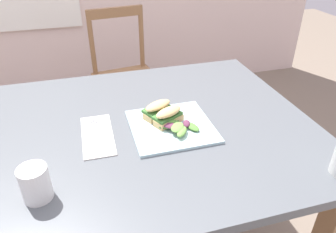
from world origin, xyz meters
TOP-DOWN VIEW (x-y plane):
  - dining_table at (-0.01, -0.04)m, footprint 1.20×0.94m
  - chair_wooden_far at (0.10, 1.00)m, footprint 0.45×0.45m
  - plate_lunch at (0.09, -0.08)m, footprint 0.27×0.27m
  - sandwich_half_front at (0.09, -0.06)m, footprint 0.11×0.10m
  - sandwich_half_back at (0.06, -0.01)m, footprint 0.11×0.10m
  - salad_mixed_greens at (0.10, -0.10)m, footprint 0.14×0.14m
  - napkin_folded at (-0.15, -0.06)m, footprint 0.10×0.24m
  - fork_on_napkin at (-0.15, -0.04)m, footprint 0.03×0.19m
  - cup_extra_side at (-0.32, -0.29)m, footprint 0.07×0.07m

SIDE VIEW (x-z plane):
  - chair_wooden_far at x=0.10m, z-range 0.01..0.88m
  - dining_table at x=-0.01m, z-range 0.25..0.99m
  - napkin_folded at x=-0.15m, z-range 0.74..0.74m
  - plate_lunch at x=0.09m, z-range 0.74..0.75m
  - fork_on_napkin at x=-0.15m, z-range 0.74..0.75m
  - salad_mixed_greens at x=0.10m, z-range 0.75..0.78m
  - sandwich_half_front at x=0.09m, z-range 0.75..0.81m
  - sandwich_half_back at x=0.06m, z-range 0.75..0.81m
  - cup_extra_side at x=-0.32m, z-range 0.74..0.83m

